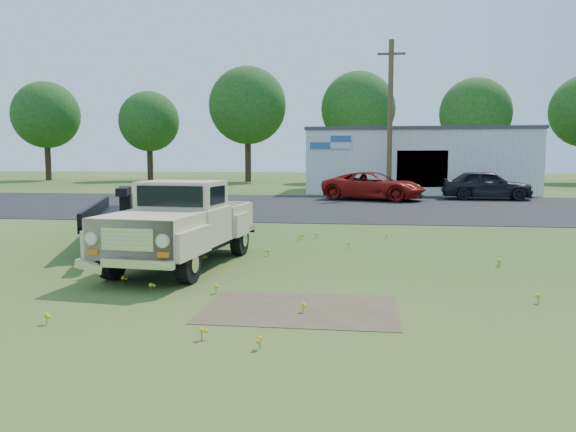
{
  "coord_description": "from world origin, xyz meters",
  "views": [
    {
      "loc": [
        2.43,
        -11.44,
        2.36
      ],
      "look_at": [
        0.79,
        1.0,
        1.02
      ],
      "focal_mm": 35.0,
      "sensor_mm": 36.0,
      "label": 1
    }
  ],
  "objects_px": {
    "dark_sedan": "(487,185)",
    "flatbed_trailer": "(134,212)",
    "vintage_pickup_truck": "(182,224)",
    "red_pickup": "(374,186)"
  },
  "relations": [
    {
      "from": "dark_sedan",
      "to": "flatbed_trailer",
      "type": "bearing_deg",
      "value": 146.19
    },
    {
      "from": "vintage_pickup_truck",
      "to": "flatbed_trailer",
      "type": "distance_m",
      "value": 3.9
    },
    {
      "from": "vintage_pickup_truck",
      "to": "red_pickup",
      "type": "distance_m",
      "value": 19.31
    },
    {
      "from": "red_pickup",
      "to": "dark_sedan",
      "type": "height_order",
      "value": "dark_sedan"
    },
    {
      "from": "vintage_pickup_truck",
      "to": "flatbed_trailer",
      "type": "xyz_separation_m",
      "value": [
        -2.4,
        3.08,
        -0.07
      ]
    },
    {
      "from": "red_pickup",
      "to": "dark_sedan",
      "type": "xyz_separation_m",
      "value": [
        6.07,
        1.18,
        0.05
      ]
    },
    {
      "from": "flatbed_trailer",
      "to": "dark_sedan",
      "type": "xyz_separation_m",
      "value": [
        12.91,
        16.89,
        -0.05
      ]
    },
    {
      "from": "vintage_pickup_truck",
      "to": "dark_sedan",
      "type": "bearing_deg",
      "value": 67.65
    },
    {
      "from": "vintage_pickup_truck",
      "to": "dark_sedan",
      "type": "relative_size",
      "value": 1.08
    },
    {
      "from": "flatbed_trailer",
      "to": "red_pickup",
      "type": "relative_size",
      "value": 1.15
    }
  ]
}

